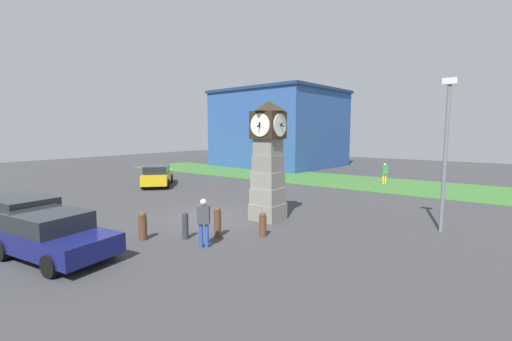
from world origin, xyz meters
TOP-DOWN VIEW (x-y plane):
  - ground_plane at (0.00, 0.00)m, footprint 79.31×79.31m
  - clock_tower at (2.57, 1.28)m, footprint 1.64×1.55m
  - bollard_near_tower at (0.50, -3.77)m, footprint 0.30×0.30m
  - bollard_mid_row at (1.67, -2.79)m, footprint 0.23×0.23m
  - bollard_far_row at (2.46, -1.91)m, footprint 0.27×0.27m
  - bollard_end_row at (3.80, -0.88)m, footprint 0.28×0.28m
  - car_near_tower at (-2.74, -6.35)m, footprint 4.67×2.08m
  - car_by_building at (-0.23, -6.49)m, footprint 4.28×2.40m
  - car_silver_hatch at (-9.16, 4.47)m, footprint 4.35×4.38m
  - pedestrian_near_bench at (2.89, -3.06)m, footprint 0.47×0.42m
  - pedestrian_crossing_lot at (3.96, 14.57)m, footprint 0.45×0.45m
  - street_lamp_near_road at (9.12, 3.74)m, footprint 0.50×0.24m
  - warehouse_blue_far at (-9.90, 22.09)m, footprint 13.46×12.29m
  - grass_verge_far at (2.31, 14.54)m, footprint 47.59×7.38m

SIDE VIEW (x-z plane):
  - ground_plane at x=0.00m, z-range 0.00..0.00m
  - grass_verge_far at x=2.31m, z-range 0.00..0.04m
  - bollard_end_row at x=3.80m, z-range 0.01..0.94m
  - bollard_mid_row at x=1.67m, z-range 0.01..1.03m
  - bollard_near_tower at x=0.50m, z-range 0.01..1.05m
  - bollard_far_row at x=2.46m, z-range 0.01..1.15m
  - car_by_building at x=-0.23m, z-range 0.02..1.45m
  - car_silver_hatch at x=-9.16m, z-range 0.02..1.52m
  - car_near_tower at x=-2.74m, z-range 0.01..1.61m
  - pedestrian_crossing_lot at x=3.96m, z-range 0.11..1.69m
  - pedestrian_near_bench at x=2.89m, z-range 0.12..1.80m
  - clock_tower at x=2.57m, z-range -0.01..5.23m
  - street_lamp_near_road at x=9.12m, z-range 0.49..6.40m
  - warehouse_blue_far at x=-9.90m, z-range 0.01..8.42m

